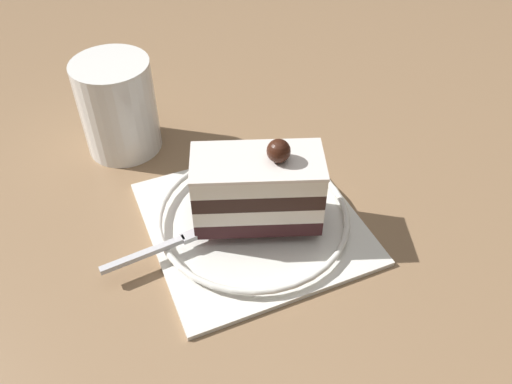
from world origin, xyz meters
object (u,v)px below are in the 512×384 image
(dessert_plate, at_px, (256,221))
(fork, at_px, (172,243))
(cake_slice, at_px, (258,188))
(drink_glass_near, at_px, (119,110))

(dessert_plate, xyz_separation_m, fork, (0.08, -0.02, 0.01))
(dessert_plate, height_order, cake_slice, cake_slice)
(cake_slice, bearing_deg, fork, -11.67)
(cake_slice, bearing_deg, dessert_plate, -40.36)
(cake_slice, relative_size, fork, 1.04)
(dessert_plate, xyz_separation_m, cake_slice, (-0.00, 0.00, 0.04))
(fork, bearing_deg, cake_slice, 168.33)
(dessert_plate, relative_size, drink_glass_near, 2.25)
(cake_slice, relative_size, drink_glass_near, 1.22)
(dessert_plate, height_order, drink_glass_near, drink_glass_near)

